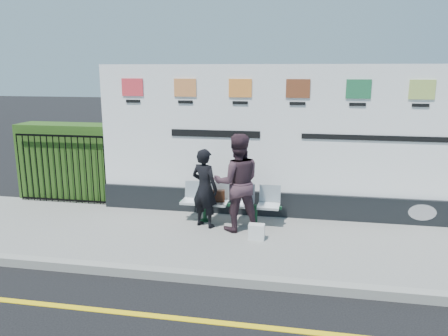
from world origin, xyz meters
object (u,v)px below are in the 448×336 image
(billboard, at_px, (296,153))
(woman_right, at_px, (237,183))
(woman_left, at_px, (205,188))
(bench, at_px, (230,213))

(billboard, xyz_separation_m, woman_right, (-1.01, -0.97, -0.40))
(woman_left, height_order, woman_right, woman_right)
(bench, xyz_separation_m, woman_right, (0.19, -0.34, 0.69))
(woman_left, relative_size, woman_right, 0.83)
(bench, bearing_deg, billboard, 28.69)
(billboard, distance_m, woman_right, 1.45)
(woman_left, bearing_deg, bench, -124.48)
(billboard, relative_size, bench, 4.21)
(bench, bearing_deg, woman_right, -59.20)
(billboard, bearing_deg, bench, -152.36)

